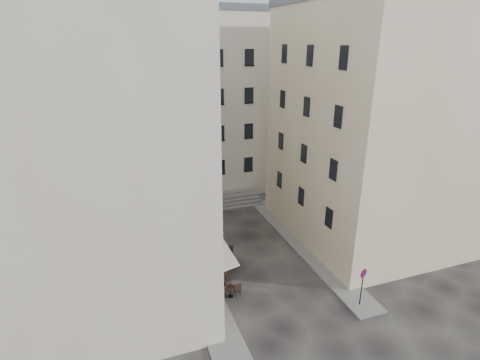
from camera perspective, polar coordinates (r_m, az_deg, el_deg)
name	(u,v)px	position (r m, az deg, el deg)	size (l,w,h in m)	color
ground	(265,276)	(27.10, 3.83, -14.34)	(90.00, 90.00, 0.00)	black
sidewalk_left	(190,257)	(29.16, -7.69, -11.60)	(2.00, 22.00, 0.12)	slate
sidewalk_right	(302,244)	(31.07, 9.39, -9.53)	(2.00, 18.00, 0.12)	slate
building_left	(85,134)	(23.95, -22.60, 6.51)	(12.20, 16.20, 20.60)	beige
building_right	(374,124)	(31.45, 19.68, 8.01)	(12.20, 14.20, 18.60)	#C8B794
building_back	(188,103)	(40.64, -7.98, 11.56)	(18.20, 10.20, 18.60)	beige
cafe_storefront	(201,256)	(25.73, -6.02, -11.49)	(1.74, 7.30, 3.50)	#450E09
stone_steps	(216,202)	(37.31, -3.75, -3.38)	(9.00, 3.15, 0.80)	#575553
bollard_near	(225,287)	(25.11, -2.32, -16.01)	(0.12, 0.12, 0.98)	black
bollard_mid	(211,259)	(27.90, -4.50, -11.95)	(0.12, 0.12, 0.98)	black
bollard_far	(199,237)	(30.83, -6.23, -8.63)	(0.12, 0.12, 0.98)	black
no_parking_sign	(363,280)	(24.54, 18.21, -14.27)	(0.58, 0.21, 2.65)	black
bistro_table_a	(230,290)	(24.93, -1.50, -16.46)	(1.31, 0.62, 0.92)	black
bistro_table_b	(222,280)	(25.90, -2.83, -14.95)	(1.25, 0.59, 0.88)	black
bistro_table_c	(211,266)	(27.28, -4.52, -12.88)	(1.33, 0.62, 0.94)	black
bistro_table_d	(213,254)	(28.50, -4.20, -11.22)	(1.40, 0.66, 0.98)	black
bistro_table_e	(209,246)	(29.70, -4.75, -9.95)	(1.25, 0.59, 0.88)	black
pedestrian	(231,257)	(27.22, -1.43, -11.65)	(0.72, 0.47, 1.96)	black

